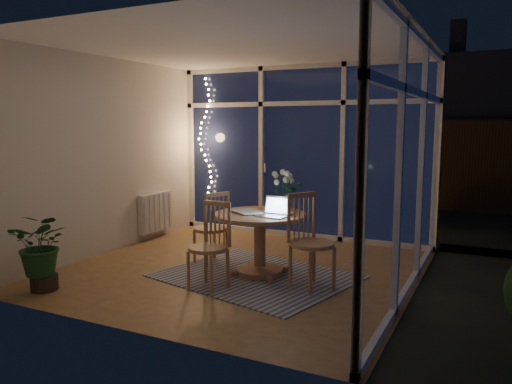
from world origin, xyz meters
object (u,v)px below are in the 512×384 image
at_px(dining_table, 260,244).
at_px(flower_vase, 286,202).
at_px(chair_front, 208,246).
at_px(chair_right, 312,242).
at_px(laptop, 272,206).
at_px(potted_plant, 43,255).
at_px(chair_left, 210,227).

relative_size(dining_table, flower_vase, 4.99).
height_order(chair_front, flower_vase, chair_front).
relative_size(chair_right, chair_front, 1.10).
bearing_deg(laptop, potted_plant, -139.95).
relative_size(chair_left, flower_vase, 4.41).
height_order(laptop, flower_vase, laptop).
distance_m(dining_table, chair_right, 0.77).
xyz_separation_m(chair_right, potted_plant, (-2.50, -1.26, -0.13)).
bearing_deg(chair_right, flower_vase, 73.68).
bearing_deg(laptop, chair_front, -122.80).
height_order(dining_table, chair_left, chair_left).
xyz_separation_m(chair_front, flower_vase, (0.45, 1.03, 0.35)).
distance_m(dining_table, flower_vase, 0.59).
height_order(dining_table, potted_plant, potted_plant).
xyz_separation_m(dining_table, chair_front, (-0.25, -0.71, 0.11)).
xyz_separation_m(dining_table, laptop, (0.21, -0.13, 0.47)).
relative_size(chair_right, potted_plant, 1.34).
bearing_deg(chair_front, flower_vase, 71.10).
bearing_deg(chair_left, laptop, 101.45).
bearing_deg(chair_front, chair_right, 30.99).
relative_size(dining_table, potted_plant, 1.38).
bearing_deg(flower_vase, potted_plant, -137.45).
bearing_deg(flower_vase, chair_left, -169.02).
height_order(flower_vase, potted_plant, flower_vase).
bearing_deg(chair_left, chair_right, 102.71).
xyz_separation_m(chair_left, chair_front, (0.49, -0.85, 0.00)).
bearing_deg(flower_vase, laptop, -87.64).
bearing_deg(chair_right, potted_plant, 146.62).
xyz_separation_m(chair_right, laptop, (-0.51, 0.10, 0.32)).
height_order(dining_table, chair_front, chair_front).
xyz_separation_m(laptop, flower_vase, (-0.02, 0.44, -0.01)).
relative_size(dining_table, chair_left, 1.13).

